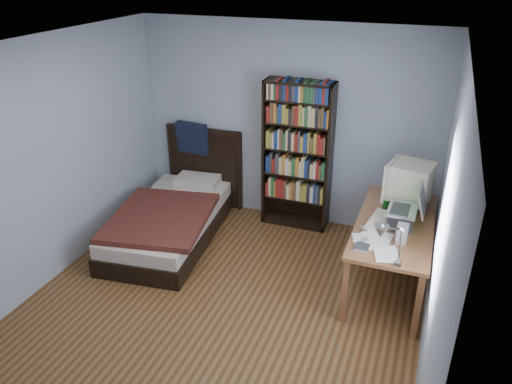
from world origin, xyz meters
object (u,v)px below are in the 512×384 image
desk (396,228)px  speaker (402,234)px  laptop (404,215)px  desk_lamp (385,235)px  keyboard (379,221)px  bed (173,216)px  crt_monitor (409,182)px  bookshelf (297,156)px  soda_can (386,205)px

desk → speaker: (0.09, -0.83, 0.41)m
desk → laptop: 0.67m
desk_lamp → keyboard: (-0.14, 1.10, -0.47)m
bed → laptop: bearing=-3.5°
crt_monitor → speaker: crt_monitor is taller
laptop → desk_lamp: (-0.08, -1.10, 0.37)m
speaker → bookshelf: 1.91m
desk → keyboard: size_ratio=3.53×
soda_can → desk_lamp: bearing=-85.4°
desk → laptop: (0.07, -0.50, 0.43)m
crt_monitor → laptop: bearing=-88.5°
laptop → bed: (-2.70, 0.16, -0.59)m
keyboard → bed: 2.53m
keyboard → speaker: bearing=-45.5°
laptop → soda_can: (-0.19, 0.28, -0.06)m
laptop → bed: size_ratio=0.20×
desk → speaker: speaker is taller
desk_lamp → keyboard: size_ratio=1.30×
desk_lamp → bookshelf: bookshelf is taller
crt_monitor → laptop: size_ratio=1.16×
bookshelf → bed: (-1.33, -0.81, -0.68)m
speaker → bed: 2.82m
desk_lamp → soda_can: size_ratio=4.80×
laptop → bed: laptop is taller
desk → soda_can: size_ratio=13.00×
soda_can → keyboard: bearing=-95.8°
crt_monitor → desk_lamp: size_ratio=0.84×
bookshelf → bed: 1.70m
crt_monitor → bookshelf: 1.45m
desk_lamp → bed: (-2.61, 1.26, -0.96)m
keyboard → laptop: bearing=7.7°
desk → laptop: bearing=-82.0°
soda_can → bed: 2.56m
speaker → soda_can: bearing=112.1°
desk → bed: size_ratio=0.76×
desk → crt_monitor: size_ratio=3.23×
desk → keyboard: (-0.15, -0.50, 0.33)m
bed → desk: bearing=7.3°
soda_can → bed: (-2.50, -0.12, -0.54)m
keyboard → bookshelf: size_ratio=0.25×
crt_monitor → desk: bearing=145.0°
speaker → bookshelf: bookshelf is taller
laptop → desk_lamp: bearing=-94.4°
desk_lamp → keyboard: 1.21m
speaker → bed: size_ratio=0.09×
keyboard → bed: size_ratio=0.22×
desk_lamp → keyboard: bearing=97.2°
crt_monitor → bookshelf: (-1.36, 0.51, -0.08)m
desk → soda_can: bearing=-119.1°
desk_lamp → soda_can: desk_lamp is taller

